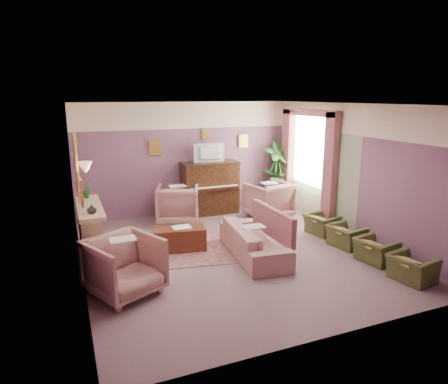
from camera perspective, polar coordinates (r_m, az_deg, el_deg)
name	(u,v)px	position (r m, az deg, el deg)	size (l,w,h in m)	color
floor	(234,252)	(7.80, 1.37, -8.62)	(5.50, 6.00, 0.01)	slate
ceiling	(234,104)	(7.22, 1.50, 12.42)	(5.50, 6.00, 0.01)	white
wall_back	(187,159)	(10.16, -5.35, 4.79)	(5.50, 0.02, 2.80)	#6A4A6D
wall_front	(336,231)	(4.88, 15.70, -5.45)	(5.50, 0.02, 2.80)	#6A4A6D
wall_left	(76,195)	(6.80, -20.35, -0.44)	(0.02, 6.00, 2.80)	#6A4A6D
wall_right	(354,171)	(8.83, 18.06, 2.83)	(0.02, 6.00, 2.80)	#6A4A6D
picture_rail_band	(186,115)	(10.04, -5.47, 10.85)	(5.50, 0.01, 0.65)	#FFECCC
stripe_panel	(316,175)	(9.89, 13.04, 2.34)	(0.01, 3.00, 2.15)	#A4AE8C
fireplace_surround	(90,240)	(7.23, -18.59, -6.51)	(0.30, 1.40, 1.10)	tan
fireplace_inset	(97,247)	(7.29, -17.71, -7.54)	(0.18, 0.72, 0.68)	black
fire_ember	(100,257)	(7.35, -17.29, -8.82)	(0.06, 0.54, 0.10)	#FC2E05
mantel_shelf	(89,208)	(7.06, -18.69, -2.14)	(0.40, 1.55, 0.07)	tan
hearth	(104,267)	(7.44, -16.71, -10.26)	(0.55, 1.50, 0.02)	tan
mirror_frame	(77,168)	(6.91, -20.28, 3.19)	(0.04, 0.72, 1.20)	gold
mirror_glass	(79,168)	(6.91, -20.07, 3.21)	(0.01, 0.60, 1.06)	silver
sconce_shade	(85,168)	(5.85, -19.22, 3.31)	(0.20, 0.20, 0.16)	#FAA78E
piano	(210,188)	(10.16, -2.04, 0.53)	(1.40, 0.60, 1.30)	#391F11
piano_keyshelf	(215,189)	(9.82, -1.34, 0.50)	(1.30, 0.12, 0.06)	#391F11
piano_keys	(215,187)	(9.81, -1.34, 0.72)	(1.20, 0.08, 0.02)	white
piano_top	(210,163)	(10.03, -2.07, 4.20)	(1.45, 0.65, 0.04)	#391F11
television	(210,151)	(9.94, -1.98, 5.81)	(0.80, 0.12, 0.48)	black
print_back_left	(155,148)	(9.88, -9.80, 6.27)	(0.30, 0.03, 0.38)	gold
print_back_right	(243,141)	(10.62, 2.76, 7.28)	(0.26, 0.03, 0.34)	gold
print_back_mid	(206,134)	(10.20, -2.65, 8.27)	(0.22, 0.03, 0.26)	gold
print_left_wall	(81,192)	(5.56, -19.72, 0.01)	(0.03, 0.28, 0.36)	gold
window_blind	(310,148)	(9.97, 12.25, 6.11)	(0.03, 1.40, 1.80)	beige
curtain_left	(330,171)	(9.25, 14.90, 2.88)	(0.16, 0.34, 2.60)	#904B53
curtain_right	(287,159)	(10.75, 9.03, 4.63)	(0.16, 0.34, 2.60)	#904B53
pelmet	(309,112)	(9.86, 12.11, 11.06)	(0.16, 2.20, 0.16)	#904B53
mantel_plant	(87,191)	(7.56, -19.00, 0.17)	(0.16, 0.16, 0.28)	#20561E
mantel_vase	(92,209)	(6.55, -18.38, -2.31)	(0.16, 0.16, 0.16)	#FFECCC
area_rug	(184,249)	(7.98, -5.78, -8.09)	(2.50, 1.80, 0.01)	#8F5553
coffee_table	(179,239)	(7.91, -6.38, -6.62)	(1.00, 0.50, 0.45)	#532515
table_paper	(182,227)	(7.85, -6.07, -5.00)	(0.35, 0.28, 0.01)	white
sofa	(254,235)	(7.54, 4.27, -6.14)	(0.67, 2.01, 0.81)	tan
sofa_throw	(273,223)	(7.66, 6.99, -4.36)	(0.10, 1.52, 0.56)	#904B53
floral_armchair_left	(178,202)	(9.51, -6.60, -1.41)	(0.95, 0.95, 0.99)	tan
floral_armchair_right	(269,198)	(9.84, 6.41, -0.89)	(0.95, 0.95, 0.99)	tan
floral_armchair_front	(124,263)	(6.27, -14.05, -9.87)	(0.95, 0.95, 0.99)	tan
olive_chair_a	(412,264)	(7.24, 25.29, -9.32)	(0.47, 0.67, 0.58)	#4D5327
olive_chair_b	(376,247)	(7.77, 20.87, -7.35)	(0.47, 0.67, 0.58)	#4D5327
olive_chair_c	(346,233)	(8.34, 17.06, -5.60)	(0.47, 0.67, 0.58)	#4D5327
olive_chair_d	(322,221)	(8.96, 13.78, -4.07)	(0.47, 0.67, 0.58)	#4D5327
side_table	(275,195)	(10.80, 7.28, -0.42)	(0.52, 0.52, 0.70)	silver
side_plant_big	(275,176)	(10.69, 7.37, 2.29)	(0.30, 0.30, 0.34)	#20561E
side_plant_small	(281,177)	(10.67, 8.19, 2.08)	(0.16, 0.16, 0.28)	#20561E
palm_pot	(276,200)	(10.96, 7.45, -1.18)	(0.34, 0.34, 0.34)	#AE7756
palm_plant	(277,168)	(10.77, 7.59, 3.40)	(0.76, 0.76, 1.44)	#20561E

